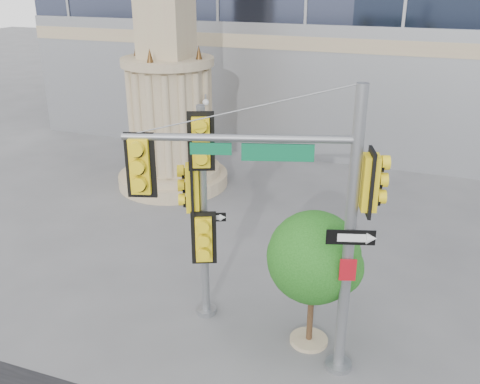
% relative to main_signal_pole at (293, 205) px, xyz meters
% --- Properties ---
extents(ground, '(120.00, 120.00, 0.00)m').
position_rel_main_signal_pole_xyz_m(ground, '(-1.30, -0.10, -3.88)').
color(ground, '#545456').
rests_on(ground, ground).
extents(monument, '(4.40, 4.40, 16.60)m').
position_rel_main_signal_pole_xyz_m(monument, '(-7.30, 8.90, 1.63)').
color(monument, tan).
rests_on(monument, ground).
extents(main_signal_pole, '(4.72, 1.84, 6.27)m').
position_rel_main_signal_pole_xyz_m(main_signal_pole, '(0.00, 0.00, 0.00)').
color(main_signal_pole, slate).
rests_on(main_signal_pole, ground).
extents(secondary_signal_pole, '(1.02, 0.73, 5.39)m').
position_rel_main_signal_pole_xyz_m(secondary_signal_pole, '(-2.48, 1.07, -0.72)').
color(secondary_signal_pole, slate).
rests_on(secondary_signal_pole, ground).
extents(street_tree, '(2.13, 2.08, 3.32)m').
position_rel_main_signal_pole_xyz_m(street_tree, '(0.31, 0.98, -1.70)').
color(street_tree, tan).
rests_on(street_tree, ground).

